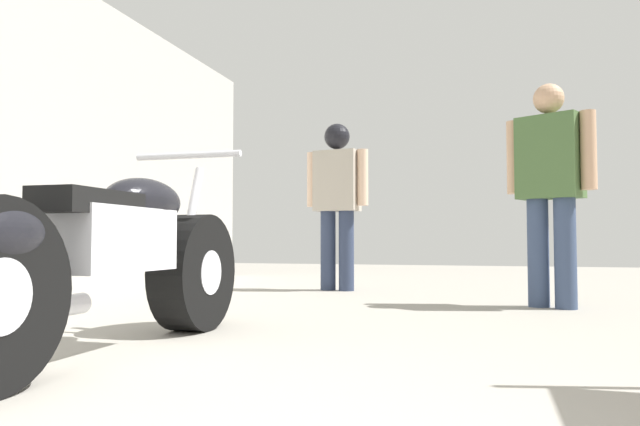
{
  "coord_description": "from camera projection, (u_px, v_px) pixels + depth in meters",
  "views": [
    {
      "loc": [
        0.83,
        -0.68,
        0.53
      ],
      "look_at": [
        -0.33,
        3.37,
        0.73
      ],
      "focal_mm": 32.93,
      "sensor_mm": 36.0,
      "label": 1
    }
  ],
  "objects": [
    {
      "name": "motorcycle_maroon_cruiser",
      "position": [
        108.0,
        261.0,
        2.68
      ],
      "size": [
        0.66,
        2.24,
        1.05
      ],
      "color": "black",
      "rests_on": "ground_plane"
    },
    {
      "name": "ground_plane",
      "position": [
        372.0,
        312.0,
        4.33
      ],
      "size": [
        17.36,
        17.36,
        0.0
      ],
      "primitive_type": "plane",
      "color": "#9E998E"
    },
    {
      "name": "mechanic_with_helmet",
      "position": [
        337.0,
        190.0,
        6.31
      ],
      "size": [
        0.71,
        0.31,
        1.79
      ],
      "color": "#2D3851",
      "rests_on": "ground_plane"
    },
    {
      "name": "mechanic_in_blue",
      "position": [
        550.0,
        180.0,
        4.67
      ],
      "size": [
        0.69,
        0.45,
        1.79
      ],
      "color": "#384766",
      "rests_on": "ground_plane"
    },
    {
      "name": "garage_partition_left",
      "position": [
        42.0,
        132.0,
        5.22
      ],
      "size": [
        0.08,
        7.96,
        2.99
      ],
      "primitive_type": "cube",
      "color": "#B7B5AD",
      "rests_on": "ground_plane"
    }
  ]
}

